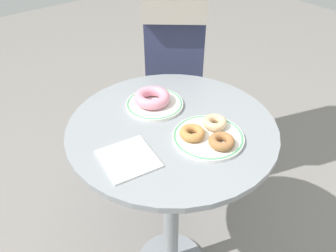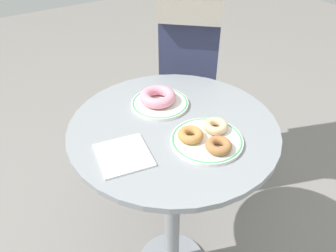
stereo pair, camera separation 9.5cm
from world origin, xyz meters
name	(u,v)px [view 1 (the left image)]	position (x,y,z in m)	size (l,w,h in m)	color
cafe_table	(172,176)	(0.00, 0.00, 0.53)	(0.61, 0.61, 0.74)	gray
plate_left	(155,104)	(-0.11, 0.02, 0.74)	(0.18, 0.18, 0.01)	white
plate_right	(208,137)	(0.11, 0.04, 0.74)	(0.20, 0.20, 0.01)	white
donut_pink_frosted	(152,98)	(-0.12, 0.02, 0.76)	(0.11, 0.11, 0.03)	pink
donut_cinnamon	(222,141)	(0.16, 0.04, 0.76)	(0.07, 0.07, 0.02)	#A36B3D
donut_glazed	(215,122)	(0.09, 0.08, 0.76)	(0.07, 0.07, 0.02)	#E0B789
donut_old_fashioned	(191,134)	(0.09, 0.00, 0.76)	(0.07, 0.07, 0.02)	#BC7F42
paper_napkin	(128,159)	(0.04, -0.18, 0.74)	(0.14, 0.13, 0.01)	white
person_figure	(175,21)	(-0.42, 0.36, 0.84)	(0.46, 0.44, 1.71)	#2D3351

